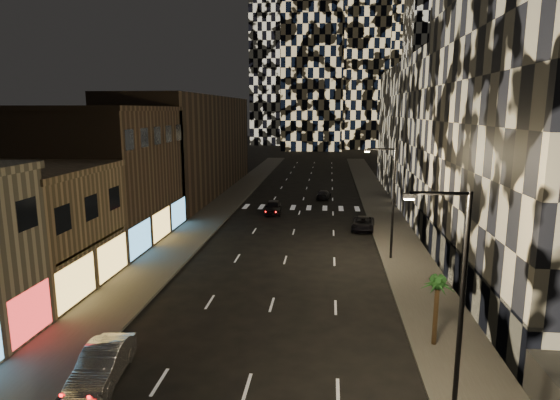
% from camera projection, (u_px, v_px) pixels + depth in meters
% --- Properties ---
extents(sidewalk_left, '(4.00, 120.00, 0.15)m').
position_uv_depth(sidewalk_left, '(223.00, 205.00, 59.77)').
color(sidewalk_left, '#47443F').
rests_on(sidewalk_left, ground).
extents(sidewalk_right, '(4.00, 120.00, 0.15)m').
position_uv_depth(sidewalk_right, '(382.00, 209.00, 57.71)').
color(sidewalk_right, '#47443F').
rests_on(sidewalk_right, ground).
extents(curb_left, '(0.20, 120.00, 0.15)m').
position_uv_depth(curb_left, '(239.00, 206.00, 59.55)').
color(curb_left, '#4C4C47').
rests_on(curb_left, ground).
extents(curb_right, '(0.20, 120.00, 0.15)m').
position_uv_depth(curb_right, '(364.00, 208.00, 57.92)').
color(curb_right, '#4C4C47').
rests_on(curb_right, ground).
extents(retail_tan, '(10.00, 10.00, 8.00)m').
position_uv_depth(retail_tan, '(23.00, 232.00, 31.43)').
color(retail_tan, '#897252').
rests_on(retail_tan, ground).
extents(retail_brown, '(10.00, 15.00, 12.00)m').
position_uv_depth(retail_brown, '(107.00, 177.00, 43.26)').
color(retail_brown, '#4B3B2B').
rests_on(retail_brown, ground).
extents(retail_filler_left, '(10.00, 40.00, 14.00)m').
position_uv_depth(retail_filler_left, '(190.00, 145.00, 68.94)').
color(retail_filler_left, '#4B3B2B').
rests_on(retail_filler_left, ground).
extents(midrise_base, '(0.60, 25.00, 3.00)m').
position_uv_depth(midrise_base, '(456.00, 265.00, 32.30)').
color(midrise_base, '#383838').
rests_on(midrise_base, ground).
extents(midrise_filler_right, '(16.00, 40.00, 18.00)m').
position_uv_depth(midrise_filler_right, '(456.00, 134.00, 61.82)').
color(midrise_filler_right, '#232326').
rests_on(midrise_filler_right, ground).
extents(streetlight_near, '(2.55, 0.25, 9.00)m').
position_uv_depth(streetlight_near, '(457.00, 289.00, 17.82)').
color(streetlight_near, black).
rests_on(streetlight_near, sidewalk_right).
extents(streetlight_far, '(2.55, 0.25, 9.00)m').
position_uv_depth(streetlight_far, '(390.00, 195.00, 37.35)').
color(streetlight_far, black).
rests_on(streetlight_far, sidewalk_right).
extents(car_silver_parked, '(2.18, 4.94, 1.58)m').
position_uv_depth(car_silver_parked, '(103.00, 364.00, 21.12)').
color(car_silver_parked, gray).
rests_on(car_silver_parked, ground).
extents(car_dark_midlane, '(2.16, 4.70, 1.56)m').
position_uv_depth(car_dark_midlane, '(273.00, 207.00, 55.24)').
color(car_dark_midlane, black).
rests_on(car_dark_midlane, ground).
extents(car_dark_oncoming, '(2.17, 4.31, 1.20)m').
position_uv_depth(car_dark_oncoming, '(324.00, 194.00, 64.54)').
color(car_dark_oncoming, black).
rests_on(car_dark_oncoming, ground).
extents(car_dark_rightlane, '(2.69, 4.93, 1.31)m').
position_uv_depth(car_dark_rightlane, '(363.00, 224.00, 47.72)').
color(car_dark_rightlane, black).
rests_on(car_dark_rightlane, ground).
extents(palm_tree, '(1.86, 1.89, 3.71)m').
position_uv_depth(palm_tree, '(437.00, 288.00, 23.65)').
color(palm_tree, '#47331E').
rests_on(palm_tree, sidewalk_right).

